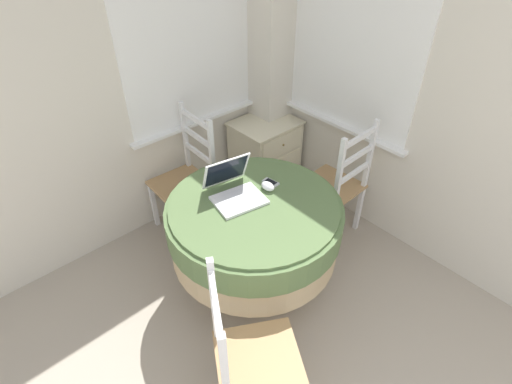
{
  "coord_description": "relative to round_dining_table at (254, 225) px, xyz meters",
  "views": [
    {
      "loc": [
        -0.29,
        0.54,
        2.28
      ],
      "look_at": [
        1.09,
        2.08,
        0.67
      ],
      "focal_mm": 28.0,
      "sensor_mm": 36.0,
      "label": 1
    }
  ],
  "objects": [
    {
      "name": "computer_mouse",
      "position": [
        0.16,
        0.05,
        0.2
      ],
      "size": [
        0.06,
        0.1,
        0.05
      ],
      "color": "white",
      "rests_on": "round_dining_table"
    },
    {
      "name": "dining_chair_near_back_window",
      "position": [
        0.04,
        0.83,
        -0.11
      ],
      "size": [
        0.43,
        0.44,
        1.0
      ],
      "color": "#A87F51",
      "rests_on": "ground_plane"
    },
    {
      "name": "dining_chair_camera_near",
      "position": [
        -0.58,
        -0.61,
        -0.11
      ],
      "size": [
        0.57,
        0.57,
        1.0
      ],
      "color": "#A87F51",
      "rests_on": "ground_plane"
    },
    {
      "name": "corner_cabinet",
      "position": [
        0.88,
        0.83,
        -0.25
      ],
      "size": [
        0.54,
        0.46,
        0.66
      ],
      "color": "beige",
      "rests_on": "ground_plane"
    },
    {
      "name": "round_dining_table",
      "position": [
        0.0,
        0.0,
        0.0
      ],
      "size": [
        1.09,
        1.09,
        0.75
      ],
      "color": "#4C3D2D",
      "rests_on": "ground_plane"
    },
    {
      "name": "laptop",
      "position": [
        -0.04,
        0.14,
        0.22
      ],
      "size": [
        0.35,
        0.38,
        0.24
      ],
      "color": "white",
      "rests_on": "round_dining_table"
    },
    {
      "name": "cell_phone",
      "position": [
        0.22,
        0.09,
        0.18
      ],
      "size": [
        0.07,
        0.11,
        0.01
      ],
      "color": "#B2B7BC",
      "rests_on": "round_dining_table"
    },
    {
      "name": "corner_room_shell",
      "position": [
        0.29,
        -0.01,
        0.7
      ],
      "size": [
        4.37,
        4.88,
        2.55
      ],
      "color": "beige",
      "rests_on": "ground_plane"
    },
    {
      "name": "dining_chair_near_right_window",
      "position": [
        0.83,
        0.0,
        -0.11
      ],
      "size": [
        0.43,
        0.42,
        1.0
      ],
      "color": "#A87F51",
      "rests_on": "ground_plane"
    }
  ]
}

